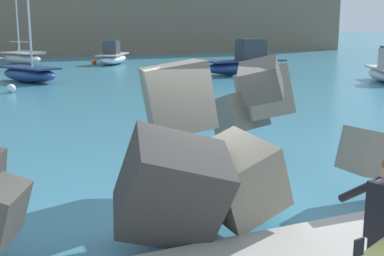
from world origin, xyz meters
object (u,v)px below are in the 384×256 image
object	(u,v)px
boat_near_right	(246,64)
boat_near_centre	(113,57)
mooring_buoy_inner	(94,62)
boat_far_centre	(22,58)
mooring_buoy_middle	(11,88)
boat_near_left	(29,73)

from	to	relation	value
boat_near_right	boat_near_centre	bearing A→B (deg)	114.09
mooring_buoy_inner	boat_far_centre	bearing A→B (deg)	155.46
boat_near_centre	mooring_buoy_inner	xyz separation A→B (m)	(-1.56, 0.27, -0.42)
mooring_buoy_inner	mooring_buoy_middle	distance (m)	18.11
boat_near_left	boat_near_right	xyz separation A→B (m)	(13.84, -1.35, 0.24)
boat_near_right	boat_far_centre	size ratio (longest dim) A/B	1.07
boat_near_left	boat_near_centre	size ratio (longest dim) A/B	0.97
boat_near_left	mooring_buoy_middle	bearing A→B (deg)	-106.99
boat_near_right	boat_far_centre	xyz separation A→B (m)	(-12.80, 15.53, -0.19)
boat_near_centre	boat_near_right	world-z (taller)	boat_near_right
boat_near_right	boat_far_centre	world-z (taller)	boat_far_centre
boat_near_centre	mooring_buoy_middle	world-z (taller)	boat_near_centre
boat_near_left	boat_near_right	bearing A→B (deg)	-5.58
boat_near_left	boat_far_centre	world-z (taller)	boat_near_left
boat_near_right	mooring_buoy_middle	size ratio (longest dim) A/B	13.62
boat_near_centre	mooring_buoy_middle	bearing A→B (deg)	-120.90
boat_near_centre	mooring_buoy_inner	distance (m)	1.64
mooring_buoy_inner	boat_near_centre	bearing A→B (deg)	-9.94
mooring_buoy_inner	mooring_buoy_middle	xyz separation A→B (m)	(-8.00, -16.25, 0.00)
boat_near_centre	mooring_buoy_middle	distance (m)	18.62
boat_near_left	mooring_buoy_inner	xyz separation A→B (m)	(6.60, 11.65, -0.28)
boat_near_left	boat_near_centre	world-z (taller)	boat_near_left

